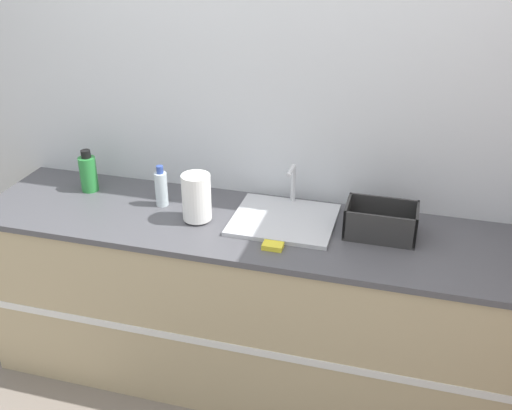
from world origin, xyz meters
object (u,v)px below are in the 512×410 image
Objects in this scene: bottle_clear at (161,188)px; bottle_green at (88,173)px; paper_towel_roll at (197,198)px; dish_rack at (381,224)px; sink at (284,218)px.

bottle_green is (-0.43, 0.06, 0.01)m from bottle_clear.
paper_towel_roll is 0.86m from dish_rack.
paper_towel_roll reaches higher than bottle_green.
bottle_clear is 0.94× the size of bottle_green.
bottle_green is at bearing 176.83° from sink.
sink is 2.27× the size of bottle_clear.
sink is at bearing -3.17° from bottle_green.
sink is 1.07m from bottle_green.
paper_towel_roll reaches higher than sink.
paper_towel_roll is 0.25m from bottle_clear.
paper_towel_roll is at bearing -13.62° from bottle_green.
paper_towel_roll is 1.11× the size of bottle_clear.
bottle_green reaches higher than bottle_clear.
sink is 0.63m from bottle_clear.
dish_rack is 1.51m from bottle_green.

